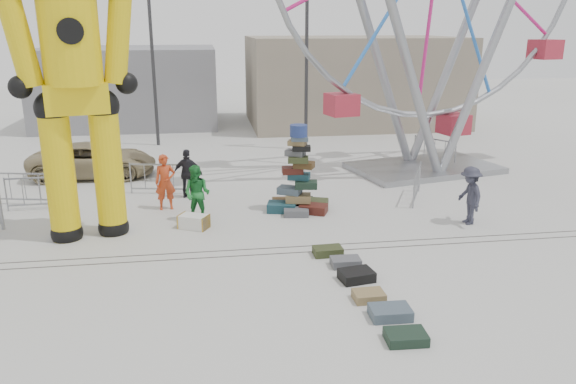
{
  "coord_description": "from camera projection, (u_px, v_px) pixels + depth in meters",
  "views": [
    {
      "loc": [
        -1.65,
        -12.71,
        5.68
      ],
      "look_at": [
        0.42,
        1.28,
        1.45
      ],
      "focal_mm": 35.0,
      "sensor_mm": 36.0,
      "label": 1
    }
  ],
  "objects": [
    {
      "name": "lamp_post_right",
      "position": [
        309.0,
        52.0,
        25.38
      ],
      "size": [
        1.41,
        0.25,
        8.0
      ],
      "color": "#2D2D30",
      "rests_on": "ground"
    },
    {
      "name": "pedestrian_black",
      "position": [
        188.0,
        174.0,
        18.99
      ],
      "size": [
        1.04,
        0.57,
        1.67
      ],
      "primitive_type": "imported",
      "rotation": [
        0.0,
        0.0,
        2.97
      ],
      "color": "black",
      "rests_on": "ground"
    },
    {
      "name": "building_right",
      "position": [
        352.0,
        81.0,
        33.12
      ],
      "size": [
        12.0,
        8.0,
        5.0
      ],
      "primitive_type": "cube",
      "color": "gray",
      "rests_on": "ground"
    },
    {
      "name": "parked_suv",
      "position": [
        93.0,
        160.0,
        21.65
      ],
      "size": [
        4.74,
        2.23,
        1.31
      ],
      "primitive_type": "imported",
      "rotation": [
        0.0,
        0.0,
        1.56
      ],
      "color": "#90805C",
      "rests_on": "ground"
    },
    {
      "name": "barricade_dummy_b",
      "position": [
        40.0,
        193.0,
        17.81
      ],
      "size": [
        2.0,
        0.18,
        1.1
      ],
      "primitive_type": null,
      "rotation": [
        0.0,
        0.0,
        0.04
      ],
      "color": "gray",
      "rests_on": "ground"
    },
    {
      "name": "lamp_post_left",
      "position": [
        154.0,
        51.0,
        26.29
      ],
      "size": [
        1.41,
        0.25,
        8.0
      ],
      "color": "#2D2D30",
      "rests_on": "ground"
    },
    {
      "name": "pedestrian_red",
      "position": [
        165.0,
        182.0,
        17.76
      ],
      "size": [
        0.7,
        0.5,
        1.78
      ],
      "primitive_type": "imported",
      "rotation": [
        0.0,
        0.0,
        0.12
      ],
      "color": "#B53A19",
      "rests_on": "ground"
    },
    {
      "name": "pedestrian_grey",
      "position": [
        470.0,
        195.0,
        16.45
      ],
      "size": [
        0.66,
        1.13,
        1.73
      ],
      "primitive_type": "imported",
      "rotation": [
        0.0,
        0.0,
        -1.55
      ],
      "color": "#292A37",
      "rests_on": "ground"
    },
    {
      "name": "row_case_4",
      "position": [
        390.0,
        312.0,
        11.31
      ],
      "size": [
        0.84,
        0.59,
        0.23
      ],
      "primitive_type": "cube",
      "rotation": [
        0.0,
        0.0,
        -0.03
      ],
      "color": "#455663",
      "rests_on": "ground"
    },
    {
      "name": "pedestrian_green",
      "position": [
        197.0,
        194.0,
        16.67
      ],
      "size": [
        1.02,
        0.93,
        1.71
      ],
      "primitive_type": "imported",
      "rotation": [
        0.0,
        0.0,
        -0.42
      ],
      "color": "#1C712D",
      "rests_on": "ground"
    },
    {
      "name": "barricade_wheel_back",
      "position": [
        434.0,
        151.0,
        23.7
      ],
      "size": [
        1.21,
        1.71,
        1.1
      ],
      "primitive_type": null,
      "rotation": [
        0.0,
        0.0,
        -0.97
      ],
      "color": "gray",
      "rests_on": "ground"
    },
    {
      "name": "barricade_dummy_c",
      "position": [
        159.0,
        179.0,
        19.47
      ],
      "size": [
        1.98,
        0.47,
        1.1
      ],
      "primitive_type": null,
      "rotation": [
        0.0,
        0.0,
        -0.19
      ],
      "color": "gray",
      "rests_on": "ground"
    },
    {
      "name": "barricade_wheel_front",
      "position": [
        417.0,
        184.0,
        18.83
      ],
      "size": [
        0.97,
        1.84,
        1.1
      ],
      "primitive_type": null,
      "rotation": [
        0.0,
        0.0,
        1.11
      ],
      "color": "gray",
      "rests_on": "ground"
    },
    {
      "name": "row_case_1",
      "position": [
        346.0,
        262.0,
        13.72
      ],
      "size": [
        0.73,
        0.48,
        0.21
      ],
      "primitive_type": "cube",
      "rotation": [
        0.0,
        0.0,
        -0.02
      ],
      "color": "#57585E",
      "rests_on": "ground"
    },
    {
      "name": "track_line_near",
      "position": [
        276.0,
        254.0,
        14.47
      ],
      "size": [
        40.0,
        0.04,
        0.01
      ],
      "primitive_type": "cube",
      "color": "#47443F",
      "rests_on": "ground"
    },
    {
      "name": "track_line_far",
      "position": [
        274.0,
        248.0,
        14.85
      ],
      "size": [
        40.0,
        0.04,
        0.01
      ],
      "primitive_type": "cube",
      "color": "#47443F",
      "rests_on": "ground"
    },
    {
      "name": "ground",
      "position": [
        279.0,
        263.0,
        13.91
      ],
      "size": [
        90.0,
        90.0,
        0.0
      ],
      "primitive_type": "plane",
      "color": "#9E9E99",
      "rests_on": "ground"
    },
    {
      "name": "row_case_2",
      "position": [
        357.0,
        275.0,
        12.95
      ],
      "size": [
        0.85,
        0.69,
        0.24
      ],
      "primitive_type": "cube",
      "rotation": [
        0.0,
        0.0,
        0.17
      ],
      "color": "black",
      "rests_on": "ground"
    },
    {
      "name": "steamer_trunk",
      "position": [
        194.0,
        222.0,
        16.27
      ],
      "size": [
        0.96,
        0.81,
        0.39
      ],
      "primitive_type": "cube",
      "rotation": [
        0.0,
        0.0,
        -0.48
      ],
      "color": "silver",
      "rests_on": "ground"
    },
    {
      "name": "barricade_dummy_a",
      "position": [
        25.0,
        188.0,
        18.29
      ],
      "size": [
        1.98,
        0.53,
        1.1
      ],
      "primitive_type": null,
      "rotation": [
        0.0,
        0.0,
        -0.22
      ],
      "color": "gray",
      "rests_on": "ground"
    },
    {
      "name": "row_case_0",
      "position": [
        328.0,
        251.0,
        14.38
      ],
      "size": [
        0.76,
        0.49,
        0.22
      ],
      "primitive_type": "cube",
      "rotation": [
        0.0,
        0.0,
        0.04
      ],
      "color": "#333B1D",
      "rests_on": "ground"
    },
    {
      "name": "suitcase_tower",
      "position": [
        298.0,
        187.0,
        17.69
      ],
      "size": [
        2.1,
        1.75,
        2.75
      ],
      "rotation": [
        0.0,
        0.0,
        -0.29
      ],
      "color": "#183F4A",
      "rests_on": "ground"
    },
    {
      "name": "row_case_5",
      "position": [
        406.0,
        337.0,
        10.45
      ],
      "size": [
        0.79,
        0.58,
        0.2
      ],
      "primitive_type": "cube",
      "rotation": [
        0.0,
        0.0,
        -0.04
      ],
      "color": "black",
      "rests_on": "ground"
    },
    {
      "name": "crash_test_dummy",
      "position": [
        74.0,
        76.0,
        14.47
      ],
      "size": [
        3.34,
        1.47,
        8.38
      ],
      "rotation": [
        0.0,
        0.0,
        0.24
      ],
      "color": "black",
      "rests_on": "ground"
    },
    {
      "name": "row_case_3",
      "position": [
        369.0,
        296.0,
        12.03
      ],
      "size": [
        0.67,
        0.51,
        0.19
      ],
      "primitive_type": "cube",
      "rotation": [
        0.0,
        0.0,
        0.02
      ],
      "color": "olive",
      "rests_on": "ground"
    },
    {
      "name": "building_left",
      "position": [
        130.0,
        86.0,
        33.29
      ],
      "size": [
        10.0,
        8.0,
        4.4
      ],
      "primitive_type": "cube",
      "color": "gray",
      "rests_on": "ground"
    }
  ]
}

